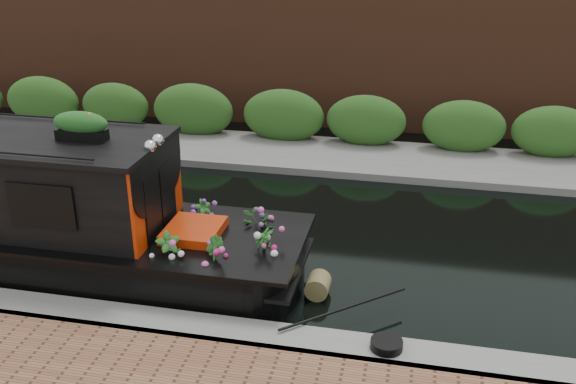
# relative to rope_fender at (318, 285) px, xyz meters

# --- Properties ---
(ground) EXTENTS (80.00, 80.00, 0.00)m
(ground) POSITION_rel_rope_fender_xyz_m (-2.14, 1.83, -0.18)
(ground) COLOR black
(ground) RESTS_ON ground
(near_bank_coping) EXTENTS (40.00, 0.60, 0.50)m
(near_bank_coping) POSITION_rel_rope_fender_xyz_m (-2.14, -1.47, -0.18)
(near_bank_coping) COLOR gray
(near_bank_coping) RESTS_ON ground
(far_bank_path) EXTENTS (40.00, 2.40, 0.34)m
(far_bank_path) POSITION_rel_rope_fender_xyz_m (-2.14, 6.03, -0.18)
(far_bank_path) COLOR slate
(far_bank_path) RESTS_ON ground
(far_hedge) EXTENTS (40.00, 1.10, 2.80)m
(far_hedge) POSITION_rel_rope_fender_xyz_m (-2.14, 6.93, -0.18)
(far_hedge) COLOR #28531B
(far_hedge) RESTS_ON ground
(far_brick_wall) EXTENTS (40.00, 1.00, 8.00)m
(far_brick_wall) POSITION_rel_rope_fender_xyz_m (-2.14, 9.03, -0.18)
(far_brick_wall) COLOR #542D1C
(far_brick_wall) RESTS_ON ground
(rope_fender) EXTENTS (0.36, 0.40, 0.36)m
(rope_fender) POSITION_rel_rope_fender_xyz_m (0.00, 0.00, 0.00)
(rope_fender) COLOR brown
(rope_fender) RESTS_ON ground
(coiled_mooring_rope) EXTENTS (0.42, 0.42, 0.12)m
(coiled_mooring_rope) POSITION_rel_rope_fender_xyz_m (1.13, -1.45, 0.13)
(coiled_mooring_rope) COLOR black
(coiled_mooring_rope) RESTS_ON near_bank_coping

